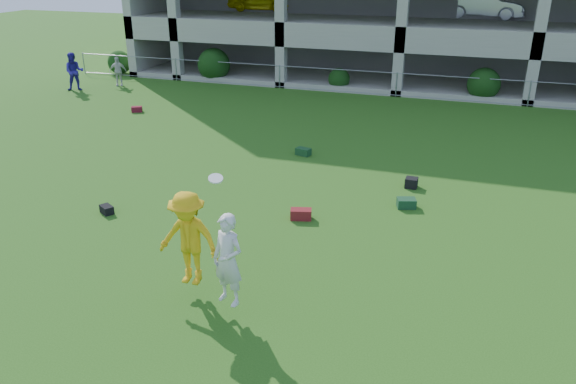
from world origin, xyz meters
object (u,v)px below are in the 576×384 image
(bystander_b, at_px, (118,71))
(frisbee_contest, at_px, (197,243))
(crate_d, at_px, (411,183))
(bystander_a, at_px, (74,72))

(bystander_b, distance_m, frisbee_contest, 21.11)
(bystander_b, bearing_deg, frisbee_contest, -79.87)
(frisbee_contest, bearing_deg, crate_d, 65.65)
(frisbee_contest, bearing_deg, bystander_b, 128.33)
(bystander_a, height_order, frisbee_contest, frisbee_contest)
(bystander_b, relative_size, frisbee_contest, 0.60)
(bystander_a, relative_size, bystander_b, 1.26)
(bystander_b, height_order, frisbee_contest, frisbee_contest)
(bystander_b, xyz_separation_m, crate_d, (16.40, -9.24, -0.60))
(crate_d, distance_m, frisbee_contest, 8.11)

